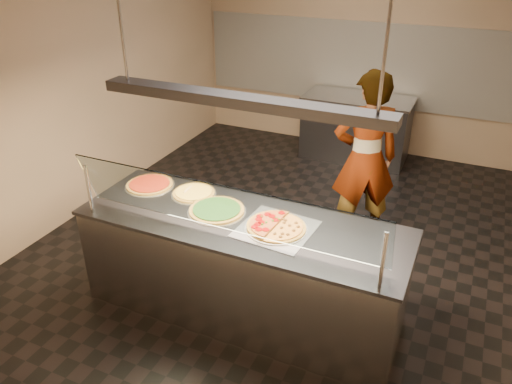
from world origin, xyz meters
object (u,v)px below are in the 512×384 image
at_px(half_pizza_sausage, 290,229).
at_px(pizza_spatula, 189,192).
at_px(prep_table, 356,128).
at_px(worker, 365,159).
at_px(heat_lamp_housing, 240,101).
at_px(pizza_tomato, 150,184).
at_px(serving_counter, 243,266).
at_px(pizza_spinach, 217,210).
at_px(sneeze_guard, 221,208).
at_px(pizza_cheese, 194,193).
at_px(perforated_tray, 276,228).
at_px(half_pizza_pepperoni, 263,222).

bearing_deg(half_pizza_sausage, pizza_spatula, 168.78).
height_order(prep_table, worker, worker).
distance_m(half_pizza_sausage, heat_lamp_housing, 1.08).
bearing_deg(pizza_tomato, serving_counter, -11.49).
bearing_deg(prep_table, worker, -74.34).
height_order(half_pizza_sausage, pizza_spinach, half_pizza_sausage).
bearing_deg(pizza_tomato, pizza_spatula, -1.60).
bearing_deg(sneeze_guard, pizza_tomato, 152.23).
distance_m(prep_table, worker, 2.27).
bearing_deg(pizza_cheese, heat_lamp_housing, -21.90).
relative_size(serving_counter, perforated_tray, 4.54).
bearing_deg(pizza_tomato, prep_table, 72.78).
bearing_deg(worker, pizza_cheese, 20.50).
bearing_deg(sneeze_guard, pizza_spinach, 123.49).
relative_size(perforated_tray, pizza_spatula, 2.61).
bearing_deg(pizza_cheese, pizza_spatula, -126.40).
xyz_separation_m(half_pizza_pepperoni, heat_lamp_housing, (-0.19, 0.00, 0.99)).
bearing_deg(pizza_spatula, serving_counter, -17.99).
height_order(half_pizza_sausage, prep_table, half_pizza_sausage).
relative_size(half_pizza_sausage, pizza_cheese, 1.19).
distance_m(pizza_cheese, heat_lamp_housing, 1.20).
bearing_deg(heat_lamp_housing, half_pizza_pepperoni, -1.26).
bearing_deg(perforated_tray, half_pizza_pepperoni, 179.95).
bearing_deg(worker, half_pizza_sausage, 54.78).
height_order(half_pizza_sausage, heat_lamp_housing, heat_lamp_housing).
height_order(serving_counter, half_pizza_sausage, half_pizza_sausage).
bearing_deg(serving_counter, pizza_spinach, 169.25).
xyz_separation_m(pizza_cheese, pizza_tomato, (-0.46, -0.03, 0.00)).
bearing_deg(pizza_spinach, perforated_tray, -5.41).
bearing_deg(sneeze_guard, pizza_cheese, 135.76).
relative_size(perforated_tray, pizza_spinach, 1.22).
xyz_separation_m(pizza_spatula, prep_table, (0.66, 3.56, -0.49)).
distance_m(pizza_cheese, worker, 1.86).
distance_m(perforated_tray, heat_lamp_housing, 1.06).
height_order(serving_counter, pizza_cheese, pizza_cheese).
bearing_deg(heat_lamp_housing, pizza_spatula, 162.01).
bearing_deg(pizza_spinach, worker, 60.41).
bearing_deg(prep_table, perforated_tray, -85.90).
height_order(pizza_spinach, pizza_tomato, pizza_spinach).
xyz_separation_m(half_pizza_sausage, pizza_tomato, (-1.48, 0.22, -0.01)).
bearing_deg(pizza_spatula, pizza_tomato, 178.40).
height_order(half_pizza_pepperoni, pizza_tomato, half_pizza_pepperoni).
distance_m(serving_counter, sneeze_guard, 0.83).
bearing_deg(pizza_spatula, half_pizza_pepperoni, -14.23).
relative_size(pizza_tomato, prep_table, 0.30).
bearing_deg(worker, pizza_spinach, 32.65).
height_order(pizza_tomato, heat_lamp_housing, heat_lamp_housing).
bearing_deg(perforated_tray, pizza_spatula, 167.44).
relative_size(pizza_tomato, pizza_spatula, 1.96).
relative_size(sneeze_guard, worker, 1.34).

